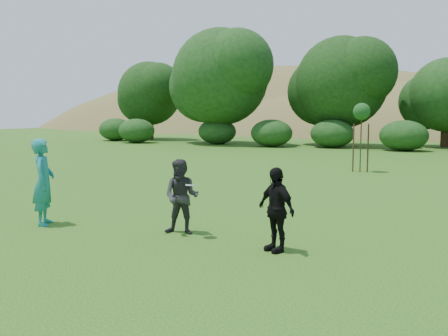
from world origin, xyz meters
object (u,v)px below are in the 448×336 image
at_px(player_black, 276,209).
at_px(sapling, 362,113).
at_px(player_grey, 182,197).
at_px(player_teal, 44,182).

height_order(player_black, sapling, sapling).
bearing_deg(player_grey, player_teal, 177.84).
xyz_separation_m(player_black, sapling, (-1.39, 12.80, 1.67)).
height_order(player_teal, sapling, sapling).
height_order(player_teal, player_grey, player_teal).
height_order(player_teal, player_black, player_teal).
bearing_deg(player_black, player_grey, -160.40).
distance_m(player_teal, player_black, 5.28).
bearing_deg(player_grey, sapling, 71.67).
relative_size(player_teal, player_grey, 1.25).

